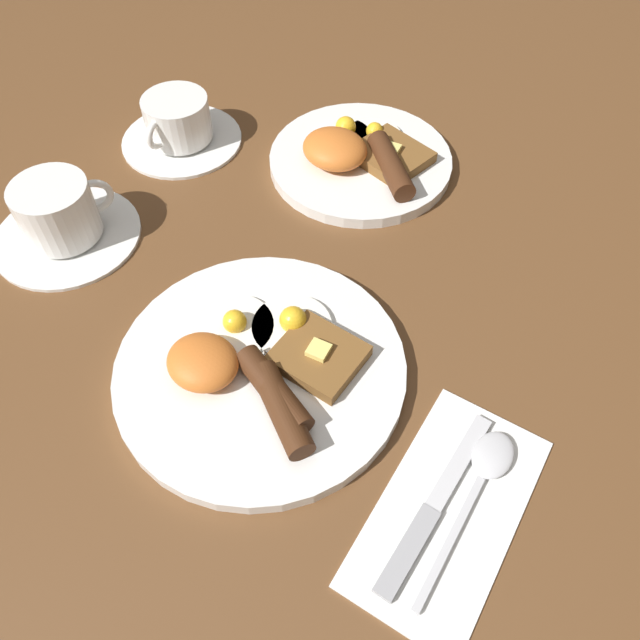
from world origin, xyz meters
TOP-DOWN VIEW (x-y plane):
  - ground_plane at (0.00, 0.00)m, footprint 3.00×3.00m
  - breakfast_plate_near at (0.00, -0.00)m, footprint 0.29×0.29m
  - breakfast_plate_far at (-0.09, 0.32)m, footprint 0.23×0.23m
  - teacup_near at (-0.30, 0.02)m, footprint 0.17×0.17m
  - teacup_far at (-0.31, 0.23)m, footprint 0.16×0.16m
  - napkin at (0.22, -0.02)m, footprint 0.12×0.22m
  - knife at (0.21, -0.03)m, footprint 0.02×0.19m
  - spoon at (0.23, 0.03)m, footprint 0.04×0.18m

SIDE VIEW (x-z plane):
  - ground_plane at x=0.00m, z-range 0.00..0.00m
  - napkin at x=0.22m, z-range 0.00..0.01m
  - knife at x=0.21m, z-range 0.00..0.01m
  - spoon at x=0.23m, z-range 0.00..0.01m
  - breakfast_plate_near at x=0.00m, z-range -0.01..0.04m
  - breakfast_plate_far at x=-0.09m, z-range -0.01..0.04m
  - teacup_far at x=-0.31m, z-range -0.01..0.06m
  - teacup_near at x=-0.30m, z-range -0.01..0.07m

